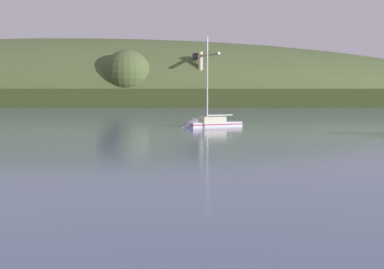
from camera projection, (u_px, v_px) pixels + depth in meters
far_shoreline_hill at (78, 104)px, 207.46m from camera, size 442.51×109.77×52.84m
dockside_crane at (201, 79)px, 173.36m from camera, size 9.03×13.88×18.34m
sailboat_outer_reach at (206, 125)px, 58.13m from camera, size 7.43×5.48×11.19m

